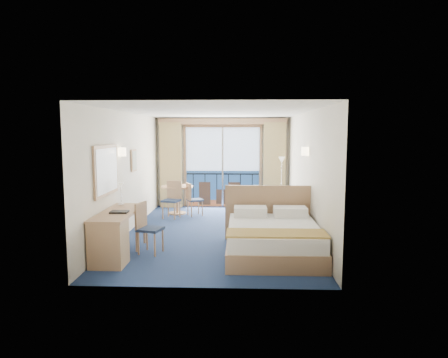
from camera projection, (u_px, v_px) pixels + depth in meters
floor at (216, 232)px, 9.04m from camera, size 6.50×6.50×0.00m
room_walls at (216, 154)px, 8.84m from camera, size 4.04×6.54×2.72m
balcony_door at (222, 169)px, 12.10m from camera, size 2.36×0.03×2.52m
curtain_left at (171, 165)px, 12.01m from camera, size 0.65×0.22×2.55m
curtain_right at (274, 165)px, 11.88m from camera, size 0.65×0.22×2.55m
pelmet at (222, 121)px, 11.82m from camera, size 3.80×0.25×0.18m
mirror at (106, 170)px, 7.45m from camera, size 0.05×1.25×0.95m
wall_print at (134, 160)px, 9.38m from camera, size 0.04×0.42×0.52m
sconce_left at (122, 152)px, 8.31m from camera, size 0.18×0.18×0.18m
sconce_right at (305, 151)px, 8.60m from camera, size 0.18×0.18×0.18m
bed at (273, 237)px, 7.40m from camera, size 1.84×2.19×1.16m
nightstand at (295, 221)px, 8.88m from camera, size 0.46×0.44×0.60m
phone at (295, 205)px, 8.87m from camera, size 0.19×0.16×0.08m
armchair at (271, 205)px, 10.52m from camera, size 0.87×0.89×0.71m
floor_lamp at (282, 170)px, 11.56m from camera, size 0.22×0.22×1.55m
desk at (111, 238)px, 6.86m from camera, size 0.60×1.75×0.82m
desk_chair at (146, 225)px, 7.46m from camera, size 0.51×0.50×0.96m
folder at (119, 212)px, 7.16m from camera, size 0.32×0.25×0.03m
desk_lamp at (121, 189)px, 7.79m from camera, size 0.12×0.12×0.44m
round_table at (177, 193)px, 11.06m from camera, size 0.87×0.87×0.78m
table_chair_a at (192, 197)px, 10.82m from camera, size 0.52×0.52×0.89m
table_chair_b at (173, 197)px, 10.57m from camera, size 0.52×0.52×0.98m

